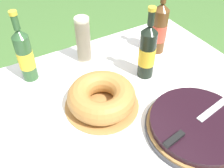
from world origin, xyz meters
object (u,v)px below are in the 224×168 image
(berry_tart, at_px, (197,126))
(bundt_cake, at_px, (102,97))
(cup_stack, at_px, (83,40))
(cider_bottle_green, at_px, (25,55))
(juice_bottle_red, at_px, (147,52))
(cider_bottle_amber, at_px, (159,28))
(serving_knife, at_px, (194,124))

(berry_tart, distance_m, bundt_cake, 0.39)
(cup_stack, distance_m, cider_bottle_green, 0.29)
(juice_bottle_red, bearing_deg, cider_bottle_green, 152.26)
(berry_tart, relative_size, cider_bottle_amber, 1.13)
(berry_tart, height_order, cider_bottle_green, cider_bottle_green)
(cup_stack, bearing_deg, juice_bottle_red, -52.01)
(cup_stack, relative_size, cider_bottle_amber, 0.68)
(berry_tart, xyz_separation_m, cup_stack, (-0.18, 0.63, 0.09))
(bundt_cake, xyz_separation_m, juice_bottle_red, (0.28, 0.08, 0.08))
(bundt_cake, distance_m, cup_stack, 0.35)
(cider_bottle_green, bearing_deg, cider_bottle_amber, -10.24)
(bundt_cake, bearing_deg, serving_knife, -53.55)
(serving_knife, height_order, cup_stack, cup_stack)
(serving_knife, distance_m, cider_bottle_green, 0.77)
(berry_tart, height_order, bundt_cake, bundt_cake)
(berry_tart, height_order, serving_knife, serving_knife)
(cup_stack, height_order, cider_bottle_amber, cider_bottle_amber)
(cider_bottle_green, bearing_deg, bundt_cake, -57.77)
(serving_knife, distance_m, bundt_cake, 0.38)
(cider_bottle_green, distance_m, juice_bottle_red, 0.55)
(bundt_cake, distance_m, juice_bottle_red, 0.30)
(bundt_cake, height_order, cider_bottle_amber, cider_bottle_amber)
(bundt_cake, xyz_separation_m, cider_bottle_amber, (0.45, 0.21, 0.09))
(cup_stack, distance_m, juice_bottle_red, 0.33)
(serving_knife, height_order, cider_bottle_green, cider_bottle_green)
(berry_tart, distance_m, juice_bottle_red, 0.39)
(berry_tart, distance_m, serving_knife, 0.05)
(bundt_cake, relative_size, cider_bottle_green, 0.92)
(cider_bottle_amber, distance_m, juice_bottle_red, 0.22)
(cider_bottle_amber, relative_size, juice_bottle_red, 1.01)
(bundt_cake, relative_size, cup_stack, 1.32)
(cider_bottle_amber, bearing_deg, cider_bottle_green, 169.76)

